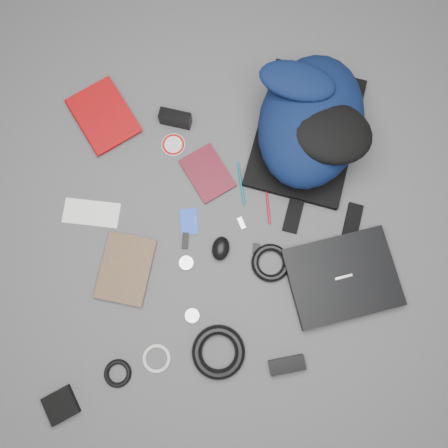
{
  "coord_description": "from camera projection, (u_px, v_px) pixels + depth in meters",
  "views": [
    {
      "loc": [
        -0.05,
        -0.29,
        1.51
      ],
      "look_at": [
        0.0,
        0.0,
        0.02
      ],
      "focal_mm": 35.0,
      "sensor_mm": 36.0,
      "label": 1
    }
  ],
  "objects": [
    {
      "name": "pouch",
      "position": [
        61.0,
        405.0,
        1.41
      ],
      "size": [
        0.12,
        0.12,
        0.02
      ],
      "primitive_type": "cube",
      "rotation": [
        0.0,
        0.0,
        0.33
      ],
      "color": "black",
      "rests_on": "ground"
    },
    {
      "name": "key_fob",
      "position": [
        256.0,
        248.0,
        1.52
      ],
      "size": [
        0.03,
        0.04,
        0.01
      ],
      "primitive_type": "cube",
      "rotation": [
        0.0,
        0.0,
        -0.28
      ],
      "color": "black",
      "rests_on": "ground"
    },
    {
      "name": "compact_camera",
      "position": [
        175.0,
        119.0,
        1.58
      ],
      "size": [
        0.12,
        0.08,
        0.06
      ],
      "primitive_type": "cube",
      "rotation": [
        0.0,
        0.0,
        -0.39
      ],
      "color": "black",
      "rests_on": "ground"
    },
    {
      "name": "power_brick",
      "position": [
        287.0,
        365.0,
        1.43
      ],
      "size": [
        0.12,
        0.05,
        0.03
      ],
      "primitive_type": "cube",
      "rotation": [
        0.0,
        0.0,
        0.02
      ],
      "color": "black",
      "rests_on": "ground"
    },
    {
      "name": "sticker_disc",
      "position": [
        173.0,
        145.0,
        1.6
      ],
      "size": [
        0.1,
        0.1,
        0.0
      ],
      "primitive_type": "cylinder",
      "rotation": [
        0.0,
        0.0,
        0.23
      ],
      "color": "white",
      "rests_on": "ground"
    },
    {
      "name": "textbook_red",
      "position": [
        81.0,
        129.0,
        1.59
      ],
      "size": [
        0.27,
        0.31,
        0.03
      ],
      "primitive_type": "imported",
      "rotation": [
        0.0,
        0.0,
        0.4
      ],
      "color": "maroon",
      "rests_on": "ground"
    },
    {
      "name": "cable_coil",
      "position": [
        271.0,
        263.0,
        1.5
      ],
      "size": [
        0.14,
        0.14,
        0.03
      ],
      "primitive_type": "torus",
      "rotation": [
        0.0,
        0.0,
        -0.04
      ],
      "color": "black",
      "rests_on": "ground"
    },
    {
      "name": "earbud_coil",
      "position": [
        118.0,
        373.0,
        1.43
      ],
      "size": [
        0.1,
        0.1,
        0.02
      ],
      "primitive_type": "torus",
      "rotation": [
        0.0,
        0.0,
        -0.08
      ],
      "color": "black",
      "rests_on": "ground"
    },
    {
      "name": "pen_red",
      "position": [
        268.0,
        203.0,
        1.55
      ],
      "size": [
        0.02,
        0.15,
        0.01
      ],
      "primitive_type": "cylinder",
      "rotation": [
        1.57,
        0.0,
        -0.08
      ],
      "color": "maroon",
      "rests_on": "ground"
    },
    {
      "name": "laptop",
      "position": [
        342.0,
        277.0,
        1.49
      ],
      "size": [
        0.38,
        0.31,
        0.04
      ],
      "primitive_type": "cube",
      "rotation": [
        0.0,
        0.0,
        0.08
      ],
      "color": "black",
      "rests_on": "ground"
    },
    {
      "name": "power_cord_coil",
      "position": [
        218.0,
        352.0,
        1.44
      ],
      "size": [
        0.2,
        0.2,
        0.03
      ],
      "primitive_type": "torus",
      "rotation": [
        0.0,
        0.0,
        -0.16
      ],
      "color": "black",
      "rests_on": "ground"
    },
    {
      "name": "mouse",
      "position": [
        221.0,
        248.0,
        1.5
      ],
      "size": [
        0.09,
        0.1,
        0.04
      ],
      "primitive_type": "ellipsoid",
      "rotation": [
        0.0,
        0.0,
        -0.34
      ],
      "color": "black",
      "rests_on": "ground"
    },
    {
      "name": "dvd_case",
      "position": [
        208.0,
        173.0,
        1.57
      ],
      "size": [
        0.19,
        0.22,
        0.01
      ],
      "primitive_type": "cube",
      "rotation": [
        0.0,
        0.0,
        0.39
      ],
      "color": "#4A0E17",
      "rests_on": "ground"
    },
    {
      "name": "envelope",
      "position": [
        91.0,
        213.0,
        1.55
      ],
      "size": [
        0.22,
        0.14,
        0.0
      ],
      "primitive_type": "cube",
      "rotation": [
        0.0,
        0.0,
        -0.27
      ],
      "color": "white",
      "rests_on": "ground"
    },
    {
      "name": "backpack",
      "position": [
        311.0,
        121.0,
        1.49
      ],
      "size": [
        0.57,
        0.66,
        0.23
      ],
      "primitive_type": null,
      "rotation": [
        0.0,
        0.0,
        -0.43
      ],
      "color": "black",
      "rests_on": "ground"
    },
    {
      "name": "headphone_left",
      "position": [
        186.0,
        263.0,
        1.51
      ],
      "size": [
        0.05,
        0.05,
        0.01
      ],
      "primitive_type": "cylinder",
      "rotation": [
        0.0,
        0.0,
        0.0
      ],
      "color": "silver",
      "rests_on": "ground"
    },
    {
      "name": "id_badge",
      "position": [
        189.0,
        222.0,
        1.54
      ],
      "size": [
        0.07,
        0.1,
        0.0
      ],
      "primitive_type": "cube",
      "rotation": [
        0.0,
        0.0,
        -0.09
      ],
      "color": "blue",
      "rests_on": "ground"
    },
    {
      "name": "white_cable_coil",
      "position": [
        157.0,
        359.0,
        1.45
      ],
      "size": [
        0.11,
        0.11,
        0.01
      ],
      "primitive_type": "torus",
      "rotation": [
        0.0,
        0.0,
        0.13
      ],
      "color": "silver",
      "rests_on": "ground"
    },
    {
      "name": "ground",
      "position": [
        224.0,
        225.0,
        1.54
      ],
      "size": [
        4.0,
        4.0,
        0.0
      ],
      "primitive_type": "plane",
      "color": "#4F4F51",
      "rests_on": "ground"
    },
    {
      "name": "usb_black",
      "position": [
        185.0,
        241.0,
        1.52
      ],
      "size": [
        0.03,
        0.06,
        0.01
      ],
      "primitive_type": "cube",
      "rotation": [
        0.0,
        0.0,
        -0.21
      ],
      "color": "black",
      "rests_on": "ground"
    },
    {
      "name": "comic_book",
      "position": [
        101.0,
        264.0,
        1.5
      ],
      "size": [
        0.24,
        0.28,
        0.02
      ],
      "primitive_type": "imported",
      "rotation": [
        0.0,
        0.0,
        -0.35
      ],
      "color": "#B87F0D",
      "rests_on": "ground"
    },
    {
      "name": "headphone_right",
      "position": [
        192.0,
        316.0,
        1.47
      ],
      "size": [
        0.06,
        0.06,
        0.01
      ],
      "primitive_type": "cylinder",
      "rotation": [
        0.0,
        0.0,
        0.28
      ],
      "color": "#B2B2B4",
      "rests_on": "ground"
    },
    {
      "name": "pen_teal",
      "position": [
        241.0,
        184.0,
        1.56
      ],
      "size": [
        0.01,
        0.16,
        0.01
      ],
      "primitive_type": "cylinder",
      "rotation": [
        1.57,
        0.0,
        -0.02
      ],
      "color": "#0C616E",
      "rests_on": "ground"
    },
    {
      "name": "usb_silver",
      "position": [
        241.0,
        223.0,
        1.54
      ],
      "size": [
        0.03,
        0.04,
        0.01
      ],
      "primitive_type": "cube",
      "rotation": [
        0.0,
        0.0,
        0.23
      ],
      "color": "#B9BABC",
      "rests_on": "ground"
    }
  ]
}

